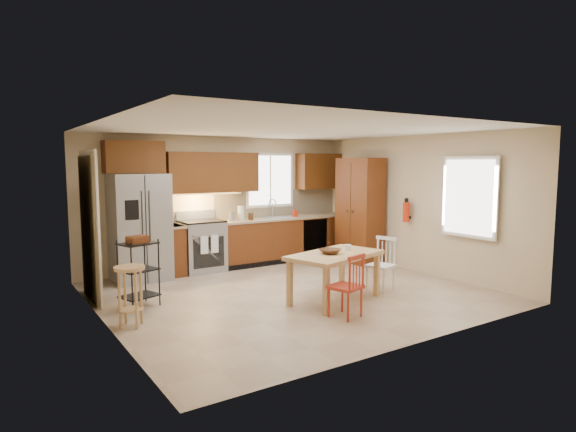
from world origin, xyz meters
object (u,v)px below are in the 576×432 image
Objects in this scene: fire_extinguisher at (406,212)px; table_jar at (348,249)px; chair_red at (345,286)px; bar_stool at (131,297)px; refrigerator at (140,227)px; dining_table at (335,278)px; soap_bottle at (295,212)px; range_stove at (202,247)px; chair_white at (380,265)px; utility_cart at (139,274)px; pantry at (360,211)px; table_bowl at (330,254)px.

table_jar is (-2.04, -0.75, -0.37)m from fire_extinguisher.
chair_red is 1.11× the size of bar_stool.
refrigerator is 5.06× the size of fire_extinguisher.
soap_bottle is at bearing 51.58° from dining_table.
range_stove is 3.34m from chair_white.
soap_bottle is 4.00m from utility_cart.
pantry is 2.80× the size of bar_stool.
soap_bottle is 0.53× the size of fire_extinguisher.
fire_extinguisher is at bearing 4.55° from dining_table.
table_bowl is 0.41m from table_jar.
fire_extinguisher is at bearing -23.01° from utility_cart.
chair_red is (1.63, -3.47, -0.49)m from refrigerator.
chair_white is (-1.20, -1.84, -0.63)m from pantry.
soap_bottle is 2.27m from fire_extinguisher.
bar_stool is (-1.95, -2.37, -0.08)m from range_stove.
range_stove is 3.19m from pantry.
pantry reaches higher than utility_cart.
chair_white is (-1.40, -0.79, -0.68)m from fire_extinguisher.
refrigerator is 6.35× the size of table_bowl.
table_jar is 3.14m from bar_stool.
chair_red is 2.90× the size of table_bowl.
chair_white is 0.71m from table_jar.
refrigerator is at bearing 130.00° from table_jar.
refrigerator is 2.50m from bar_stool.
soap_bottle reaches higher than utility_cart.
soap_bottle is at bearing -0.45° from refrigerator.
bar_stool is at bearing 172.31° from table_jar.
bar_stool is (-3.73, 0.46, -0.04)m from chair_white.
pantry is (0.95, -0.90, 0.05)m from soap_bottle.
soap_bottle is 1.74× the size of table_jar.
fire_extinguisher is at bearing -24.52° from refrigerator.
range_stove is 0.97× the size of utility_cart.
refrigerator is 2.19× the size of chair_white.
pantry is 5.83× the size of fire_extinguisher.
fire_extinguisher reaches higher than bar_stool.
range_stove is at bearing 17.02° from chair_white.
fire_extinguisher reaches higher than chair_white.
fire_extinguisher reaches higher than chair_red.
table_bowl is at bearing -24.15° from bar_stool.
bar_stool is at bearing 67.85° from chair_white.
chair_white reaches higher than bar_stool.
utility_cart is at bearing -157.28° from soap_bottle.
chair_red reaches higher than bar_stool.
fire_extinguisher is at bearing 20.29° from table_jar.
pantry reaches higher than soap_bottle.
table_jar is (0.40, 0.09, 0.03)m from table_bowl.
fire_extinguisher reaches higher than utility_cart.
fire_extinguisher is 3.16m from chair_red.
refrigerator reaches higher than fire_extinguisher.
range_stove is 0.44× the size of pantry.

